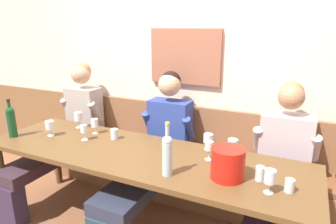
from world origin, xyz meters
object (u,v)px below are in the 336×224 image
Objects in this scene: wine_glass_mid_right at (209,147)px; water_tumbler_left at (290,186)px; person_right_seat at (280,174)px; water_tumbler_center at (260,173)px; wine_glass_left_end at (95,123)px; person_center_left_seat at (66,129)px; wine_glass_by_bottle at (84,129)px; wine_glass_right_end at (78,117)px; water_tumbler_right at (114,134)px; wall_bench at (173,170)px; wine_glass_near_bucket at (233,145)px; wine_glass_center_rear at (270,177)px; dining_table at (139,161)px; wine_bottle_clear_water at (167,154)px; person_left_seat at (155,149)px; wine_glass_center_front at (50,126)px; ice_bucket at (228,163)px; wine_bottle_amber_mid at (11,121)px; wine_glass_mid_left at (208,139)px.

wine_glass_mid_right is 1.76× the size of water_tumbler_left.
water_tumbler_center is (-0.11, -0.37, 0.16)m from person_right_seat.
wine_glass_left_end reaches higher than water_tumbler_center.
person_center_left_seat is 9.50× the size of wine_glass_by_bottle.
wine_glass_right_end reaches higher than water_tumbler_right.
wine_glass_left_end is (-0.60, -0.47, 0.56)m from wall_bench.
wine_glass_near_bucket is 0.18m from wine_glass_mid_right.
wine_glass_center_rear is 1.61× the size of water_tumbler_right.
wine_glass_mid_right is 0.90m from water_tumbler_right.
wine_glass_right_end is (-0.86, 0.27, 0.18)m from dining_table.
wine_glass_center_rear is 1.41m from water_tumbler_right.
wine_bottle_clear_water is 1.06m from wine_glass_left_end.
wall_bench is at bearing 84.18° from person_left_seat.
water_tumbler_center reaches higher than water_tumbler_right.
wall_bench is 20.79× the size of wine_glass_left_end.
wine_glass_near_bucket reaches higher than wine_glass_by_bottle.
person_right_seat is 9.01× the size of wine_glass_left_end.
water_tumbler_center is at bearing -10.59° from person_center_left_seat.
wine_glass_by_bottle is (-1.60, 0.20, -0.01)m from wine_glass_center_rear.
wine_glass_center_front is (-0.07, -0.29, -0.01)m from wine_glass_right_end.
wine_bottle_clear_water reaches higher than ice_bucket.
person_left_seat is 0.65m from wine_glass_mid_right.
ice_bucket is at bearing 2.53° from wine_bottle_amber_mid.
wine_glass_by_bottle is at bearing 18.36° from wine_bottle_amber_mid.
wine_glass_near_bucket is at bearing 143.91° from water_tumbler_left.
person_right_seat is at bearing -17.89° from wall_bench.
person_left_seat is 8.86× the size of wine_glass_mid_right.
water_tumbler_right is (0.23, 0.14, -0.05)m from wine_glass_by_bottle.
wine_bottle_clear_water is at bearing -15.51° from wine_glass_by_bottle.
wine_glass_near_bucket reaches higher than water_tumbler_center.
wine_glass_near_bucket is 1.89× the size of water_tumbler_left.
ice_bucket is 1.68m from wine_glass_center_front.
wine_glass_mid_left is at bearing 143.82° from water_tumbler_center.
wine_bottle_clear_water is 3.98× the size of water_tumbler_right.
person_center_left_seat reaches higher than wine_glass_mid_right.
dining_table is at bearing -90.00° from wall_bench.
wine_glass_center_rear is (1.95, -0.15, 0.01)m from wine_glass_center_front.
dining_table is 2.05× the size of person_left_seat.
person_center_left_seat is at bearing 169.41° from water_tumbler_center.
wine_glass_mid_left is 0.87× the size of wine_glass_center_rear.
wine_glass_left_end reaches higher than water_tumbler_right.
water_tumbler_center is at bearing 3.92° from wine_bottle_amber_mid.
person_left_seat reaches higher than wine_glass_right_end.
ice_bucket reaches higher than wine_glass_near_bucket.
wine_glass_by_bottle is at bearing 174.46° from ice_bucket.
person_left_seat is 1.06m from water_tumbler_center.
wine_glass_left_end is (-0.57, -0.13, 0.20)m from person_left_seat.
wine_glass_center_rear is 1.03× the size of wine_glass_mid_right.
wine_glass_mid_right is at bearing 12.40° from dining_table.
wine_bottle_amber_mid is (-1.97, -0.09, 0.05)m from ice_bucket.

